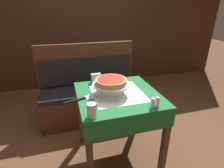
# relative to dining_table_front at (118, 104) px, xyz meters

# --- Properties ---
(ground_plane) EXTENTS (14.00, 14.00, 0.00)m
(ground_plane) POSITION_rel_dining_table_front_xyz_m (0.00, 0.00, -0.63)
(ground_plane) COLOR brown
(dining_table_front) EXTENTS (0.74, 0.74, 0.74)m
(dining_table_front) POSITION_rel_dining_table_front_xyz_m (0.00, 0.00, 0.00)
(dining_table_front) COLOR #1E6B33
(dining_table_front) RESTS_ON ground_plane
(dining_table_rear) EXTENTS (0.62, 0.62, 0.75)m
(dining_table_rear) POSITION_rel_dining_table_front_xyz_m (0.26, 1.61, 0.00)
(dining_table_rear) COLOR beige
(dining_table_rear) RESTS_ON ground_plane
(booth_bench) EXTENTS (1.31, 0.46, 1.04)m
(booth_bench) POSITION_rel_dining_table_front_xyz_m (-0.15, 0.80, -0.32)
(booth_bench) COLOR #4C2819
(booth_bench) RESTS_ON ground_plane
(back_wall_panel) EXTENTS (6.00, 0.04, 2.40)m
(back_wall_panel) POSITION_rel_dining_table_front_xyz_m (0.00, 2.08, 0.57)
(back_wall_panel) COLOR #3D2319
(back_wall_panel) RESTS_ON ground_plane
(pizza_pan_stand) EXTENTS (0.34, 0.34, 0.10)m
(pizza_pan_stand) POSITION_rel_dining_table_front_xyz_m (-0.06, 0.01, 0.20)
(pizza_pan_stand) COLOR #ADADB2
(pizza_pan_stand) RESTS_ON dining_table_front
(deep_dish_pizza) EXTENTS (0.27, 0.27, 0.05)m
(deep_dish_pizza) POSITION_rel_dining_table_front_xyz_m (-0.06, 0.01, 0.24)
(deep_dish_pizza) COLOR tan
(deep_dish_pizza) RESTS_ON pizza_pan_stand
(pizza_server) EXTENTS (0.30, 0.13, 0.01)m
(pizza_server) POSITION_rel_dining_table_front_xyz_m (-0.33, -0.02, 0.12)
(pizza_server) COLOR #BCBCC1
(pizza_server) RESTS_ON dining_table_front
(water_glass_near) EXTENTS (0.07, 0.07, 0.11)m
(water_glass_near) POSITION_rel_dining_table_front_xyz_m (-0.29, -0.31, 0.17)
(water_glass_near) COLOR silver
(water_glass_near) RESTS_ON dining_table_front
(salt_shaker) EXTENTS (0.03, 0.03, 0.08)m
(salt_shaker) POSITION_rel_dining_table_front_xyz_m (0.18, -0.31, 0.15)
(salt_shaker) COLOR silver
(salt_shaker) RESTS_ON dining_table_front
(pepper_shaker) EXTENTS (0.03, 0.03, 0.08)m
(pepper_shaker) POSITION_rel_dining_table_front_xyz_m (0.22, -0.31, 0.15)
(pepper_shaker) COLOR silver
(pepper_shaker) RESTS_ON dining_table_front
(napkin_holder) EXTENTS (0.10, 0.05, 0.09)m
(napkin_holder) POSITION_rel_dining_table_front_xyz_m (-0.14, 0.32, 0.16)
(napkin_holder) COLOR #B2B2B7
(napkin_holder) RESTS_ON dining_table_front
(condiment_caddy) EXTENTS (0.14, 0.14, 0.16)m
(condiment_caddy) POSITION_rel_dining_table_front_xyz_m (0.23, 1.67, 0.16)
(condiment_caddy) COLOR black
(condiment_caddy) RESTS_ON dining_table_rear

